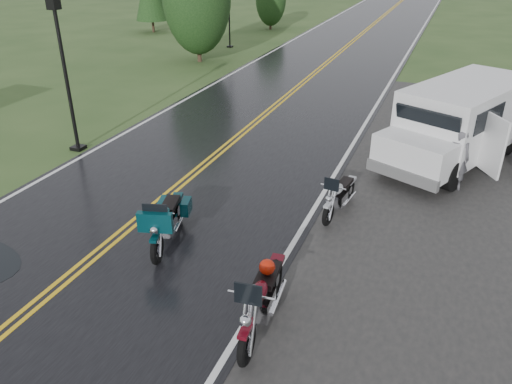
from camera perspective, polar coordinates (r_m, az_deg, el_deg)
ground at (r=11.47m, az=-17.03°, el=-6.35°), size 120.00×120.00×0.00m
road at (r=19.41m, az=1.00°, el=8.81°), size 8.00×100.00×0.04m
motorcycle_red at (r=7.95m, az=-1.11°, el=-15.50°), size 1.08×2.47×1.42m
motorcycle_teal at (r=10.35m, az=-11.38°, el=-5.16°), size 1.39×2.38×1.33m
motorcycle_silver at (r=11.63m, az=8.31°, el=-1.53°), size 0.96×2.03×1.16m
van_white at (r=14.74m, az=15.56°, el=6.65°), size 4.61×6.49×2.39m
person_at_van at (r=14.20m, az=21.97°, el=3.35°), size 0.66×0.47×1.70m
lamp_post_near_left at (r=16.45m, az=-20.91°, el=12.34°), size 0.41×0.41×4.79m
lamp_post_far_left at (r=32.22m, az=-3.08°, el=19.56°), size 0.33×0.33×3.85m
tree_left_mid at (r=28.21m, az=-6.75°, el=20.27°), size 3.65×3.65×5.71m
tree_left_far at (r=39.11m, az=1.70°, el=20.57°), size 2.22×2.22×3.41m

